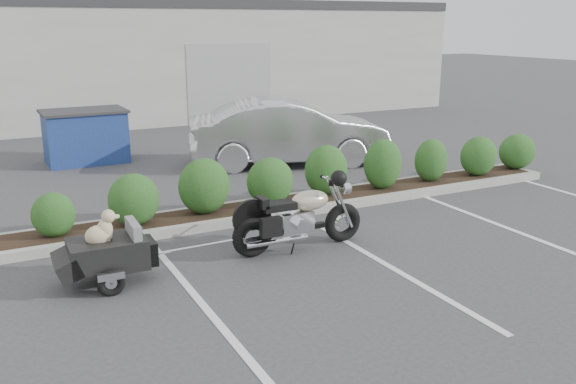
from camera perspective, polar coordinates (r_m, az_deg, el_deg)
name	(u,v)px	position (r m, az deg, el deg)	size (l,w,h in m)	color
ground	(286,262)	(8.65, -0.23, -6.54)	(90.00, 90.00, 0.00)	#38383A
planter_kerb	(280,207)	(10.90, -0.75, -1.39)	(12.00, 1.00, 0.15)	#9E9E93
building	(80,58)	(24.46, -18.92, 11.81)	(26.00, 10.00, 4.00)	#9EA099
motorcycle	(299,218)	(8.96, 1.07, -2.45)	(2.11, 0.71, 1.21)	black
pet_trailer	(106,253)	(8.15, -16.63, -5.46)	(1.68, 0.93, 1.00)	black
sedan	(289,132)	(14.42, 0.08, 5.62)	(1.62, 4.65, 1.53)	silver
dumpster	(85,136)	(15.43, -18.43, 5.01)	(1.95, 1.35, 1.26)	navy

